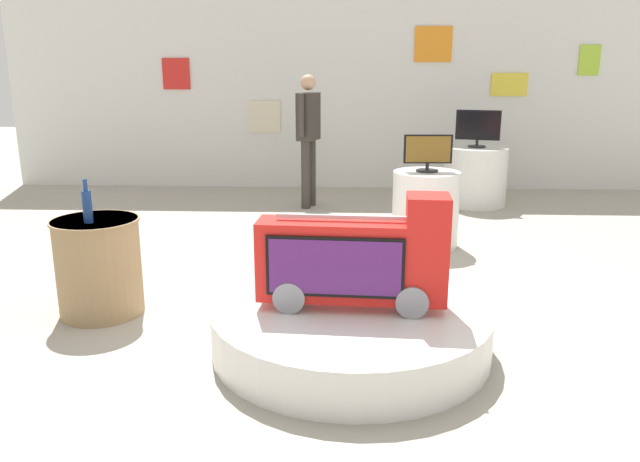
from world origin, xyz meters
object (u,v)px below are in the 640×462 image
at_px(novelty_firetruck_tv, 355,262).
at_px(display_pedestal_center_rear, 425,209).
at_px(tv_on_center_rear, 428,152).
at_px(bottle_on_side_table, 87,205).
at_px(shopper_browsing_near_truck, 308,131).
at_px(tv_on_left_rear, 478,127).
at_px(side_table_round, 99,266).
at_px(display_pedestal_left_rear, 475,176).
at_px(main_display_pedestal, 351,328).

distance_m(novelty_firetruck_tv, display_pedestal_center_rear, 2.66).
relative_size(tv_on_center_rear, bottle_on_side_table, 1.55).
distance_m(bottle_on_side_table, shopper_browsing_near_truck, 4.16).
relative_size(tv_on_left_rear, display_pedestal_center_rear, 0.72).
distance_m(novelty_firetruck_tv, tv_on_left_rear, 4.93).
height_order(tv_on_left_rear, side_table_round, tv_on_left_rear).
height_order(novelty_firetruck_tv, display_pedestal_center_rear, novelty_firetruck_tv).
bearing_deg(display_pedestal_left_rear, display_pedestal_center_rear, -113.98).
distance_m(main_display_pedestal, novelty_firetruck_tv, 0.47).
bearing_deg(shopper_browsing_near_truck, main_display_pedestal, -82.81).
xyz_separation_m(novelty_firetruck_tv, display_pedestal_left_rear, (1.69, 4.61, -0.22)).
xyz_separation_m(novelty_firetruck_tv, tv_on_center_rear, (0.77, 2.54, 0.38)).
xyz_separation_m(tv_on_left_rear, tv_on_center_rear, (-0.92, -2.07, -0.06)).
distance_m(novelty_firetruck_tv, side_table_round, 2.03).
height_order(main_display_pedestal, shopper_browsing_near_truck, shopper_browsing_near_truck).
relative_size(side_table_round, shopper_browsing_near_truck, 0.42).
distance_m(display_pedestal_center_rear, bottle_on_side_table, 3.44).
xyz_separation_m(novelty_firetruck_tv, tv_on_left_rear, (1.69, 4.61, 0.44)).
bearing_deg(novelty_firetruck_tv, display_pedestal_left_rear, 69.90).
bearing_deg(main_display_pedestal, display_pedestal_left_rear, 69.61).
bearing_deg(bottle_on_side_table, display_pedestal_center_rear, 37.69).
height_order(tv_on_left_rear, tv_on_center_rear, tv_on_left_rear).
distance_m(novelty_firetruck_tv, bottle_on_side_table, 2.00).
bearing_deg(novelty_firetruck_tv, display_pedestal_center_rear, 73.21).
xyz_separation_m(main_display_pedestal, display_pedestal_left_rear, (1.71, 4.60, 0.25)).
bearing_deg(tv_on_center_rear, display_pedestal_left_rear, 66.06).
bearing_deg(tv_on_left_rear, novelty_firetruck_tv, -110.13).
distance_m(novelty_firetruck_tv, shopper_browsing_near_truck, 4.44).
bearing_deg(side_table_round, tv_on_center_rear, 36.21).
bearing_deg(side_table_round, main_display_pedestal, -16.12).
bearing_deg(tv_on_left_rear, display_pedestal_center_rear, -114.05).
bearing_deg(display_pedestal_left_rear, tv_on_center_rear, -113.94).
height_order(tv_on_left_rear, bottle_on_side_table, tv_on_left_rear).
height_order(main_display_pedestal, tv_on_left_rear, tv_on_left_rear).
xyz_separation_m(side_table_round, bottle_on_side_table, (0.00, -0.10, 0.49)).
distance_m(display_pedestal_left_rear, tv_on_left_rear, 0.66).
height_order(display_pedestal_center_rear, shopper_browsing_near_truck, shopper_browsing_near_truck).
bearing_deg(tv_on_left_rear, tv_on_center_rear, -114.01).
bearing_deg(novelty_firetruck_tv, shopper_browsing_near_truck, 97.48).
xyz_separation_m(display_pedestal_left_rear, bottle_on_side_table, (-3.62, -4.16, 0.47)).
distance_m(novelty_firetruck_tv, display_pedestal_left_rear, 4.92).
bearing_deg(display_pedestal_left_rear, novelty_firetruck_tv, -110.10).
relative_size(main_display_pedestal, novelty_firetruck_tv, 1.49).
bearing_deg(side_table_round, bottle_on_side_table, -89.48).
bearing_deg(display_pedestal_center_rear, bottle_on_side_table, -142.31).
xyz_separation_m(main_display_pedestal, tv_on_center_rear, (0.79, 2.53, 0.85)).
xyz_separation_m(novelty_firetruck_tv, shopper_browsing_near_truck, (-0.57, 4.38, 0.41)).
height_order(bottle_on_side_table, shopper_browsing_near_truck, shopper_browsing_near_truck).
relative_size(display_pedestal_center_rear, bottle_on_side_table, 2.48).
distance_m(main_display_pedestal, tv_on_left_rear, 4.99).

